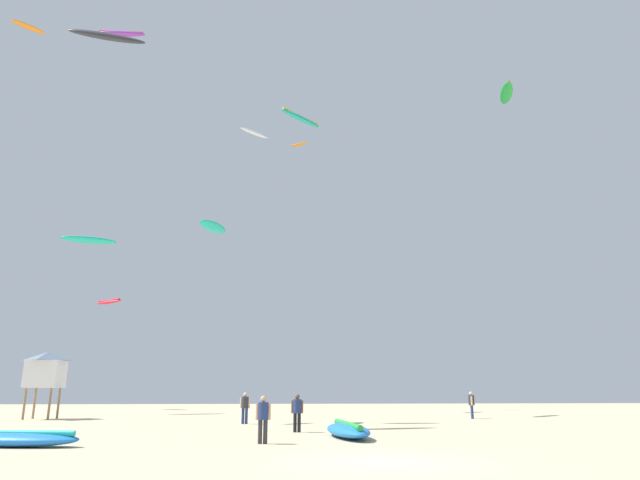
{
  "coord_description": "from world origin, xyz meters",
  "views": [
    {
      "loc": [
        -2.83,
        -15.38,
        1.82
      ],
      "look_at": [
        0.0,
        21.21,
        11.57
      ],
      "focal_mm": 31.57,
      "sensor_mm": 36.0,
      "label": 1
    }
  ],
  "objects_px": {
    "lifeguard_tower": "(46,369)",
    "kite_aloft_4": "(254,133)",
    "kite_aloft_1": "(299,145)",
    "kite_aloft_5": "(301,118)",
    "kite_aloft_0": "(213,227)",
    "kite_aloft_7": "(121,34)",
    "kite_aloft_2": "(107,37)",
    "kite_aloft_3": "(89,240)",
    "kite_grounded_near": "(348,430)",
    "person_left": "(297,410)",
    "kite_aloft_6": "(506,93)",
    "kite_aloft_9": "(28,27)",
    "person_foreground": "(263,416)",
    "person_right": "(245,405)",
    "kite_grounded_mid": "(16,439)",
    "person_midground": "(471,403)",
    "kite_aloft_8": "(109,302)"
  },
  "relations": [
    {
      "from": "person_right",
      "to": "kite_aloft_7",
      "type": "relative_size",
      "value": 0.5
    },
    {
      "from": "kite_aloft_9",
      "to": "kite_grounded_near",
      "type": "bearing_deg",
      "value": -31.76
    },
    {
      "from": "kite_grounded_near",
      "to": "lifeguard_tower",
      "type": "bearing_deg",
      "value": 138.93
    },
    {
      "from": "kite_aloft_0",
      "to": "kite_aloft_2",
      "type": "relative_size",
      "value": 0.58
    },
    {
      "from": "person_foreground",
      "to": "kite_aloft_5",
      "type": "relative_size",
      "value": 0.39
    },
    {
      "from": "kite_aloft_8",
      "to": "person_foreground",
      "type": "bearing_deg",
      "value": -65.84
    },
    {
      "from": "person_left",
      "to": "kite_grounded_near",
      "type": "bearing_deg",
      "value": -141.71
    },
    {
      "from": "lifeguard_tower",
      "to": "kite_aloft_7",
      "type": "xyz_separation_m",
      "value": [
        3.34,
        -2.6,
        23.06
      ]
    },
    {
      "from": "person_left",
      "to": "kite_grounded_mid",
      "type": "distance_m",
      "value": 11.05
    },
    {
      "from": "kite_aloft_2",
      "to": "kite_aloft_3",
      "type": "xyz_separation_m",
      "value": [
        -5.19,
        16.02,
        -8.72
      ]
    },
    {
      "from": "kite_aloft_0",
      "to": "kite_aloft_9",
      "type": "relative_size",
      "value": 1.25
    },
    {
      "from": "person_midground",
      "to": "kite_aloft_3",
      "type": "bearing_deg",
      "value": 173.6
    },
    {
      "from": "person_midground",
      "to": "person_left",
      "type": "height_order",
      "value": "person_midground"
    },
    {
      "from": "lifeguard_tower",
      "to": "kite_aloft_6",
      "type": "bearing_deg",
      "value": 7.42
    },
    {
      "from": "person_right",
      "to": "kite_aloft_5",
      "type": "distance_m",
      "value": 25.44
    },
    {
      "from": "person_right",
      "to": "kite_aloft_6",
      "type": "height_order",
      "value": "kite_aloft_6"
    },
    {
      "from": "person_right",
      "to": "kite_aloft_6",
      "type": "xyz_separation_m",
      "value": [
        21.21,
        10.48,
        25.82
      ]
    },
    {
      "from": "person_foreground",
      "to": "lifeguard_tower",
      "type": "relative_size",
      "value": 0.38
    },
    {
      "from": "person_midground",
      "to": "kite_aloft_1",
      "type": "xyz_separation_m",
      "value": [
        -10.53,
        18.47,
        26.02
      ]
    },
    {
      "from": "person_foreground",
      "to": "kite_aloft_0",
      "type": "height_order",
      "value": "kite_aloft_0"
    },
    {
      "from": "kite_grounded_near",
      "to": "person_midground",
      "type": "bearing_deg",
      "value": 54.7
    },
    {
      "from": "kite_aloft_5",
      "to": "kite_aloft_9",
      "type": "bearing_deg",
      "value": -159.55
    },
    {
      "from": "kite_aloft_4",
      "to": "kite_aloft_7",
      "type": "relative_size",
      "value": 0.93
    },
    {
      "from": "kite_aloft_7",
      "to": "kite_aloft_5",
      "type": "bearing_deg",
      "value": 29.35
    },
    {
      "from": "kite_aloft_0",
      "to": "kite_aloft_7",
      "type": "bearing_deg",
      "value": 165.41
    },
    {
      "from": "kite_aloft_3",
      "to": "kite_aloft_6",
      "type": "xyz_separation_m",
      "value": [
        35.41,
        -4.23,
        12.87
      ]
    },
    {
      "from": "kite_aloft_0",
      "to": "kite_aloft_1",
      "type": "bearing_deg",
      "value": 74.22
    },
    {
      "from": "kite_aloft_6",
      "to": "kite_aloft_5",
      "type": "bearing_deg",
      "value": 179.15
    },
    {
      "from": "kite_aloft_4",
      "to": "kite_aloft_1",
      "type": "bearing_deg",
      "value": 48.49
    },
    {
      "from": "kite_aloft_4",
      "to": "kite_aloft_9",
      "type": "height_order",
      "value": "kite_aloft_9"
    },
    {
      "from": "kite_grounded_mid",
      "to": "kite_aloft_5",
      "type": "relative_size",
      "value": 1.09
    },
    {
      "from": "lifeguard_tower",
      "to": "kite_aloft_4",
      "type": "height_order",
      "value": "kite_aloft_4"
    },
    {
      "from": "person_foreground",
      "to": "kite_aloft_7",
      "type": "bearing_deg",
      "value": 33.38
    },
    {
      "from": "kite_aloft_3",
      "to": "kite_aloft_5",
      "type": "xyz_separation_m",
      "value": [
        17.52,
        -3.97,
        9.88
      ]
    },
    {
      "from": "kite_grounded_near",
      "to": "kite_aloft_7",
      "type": "distance_m",
      "value": 32.08
    },
    {
      "from": "person_midground",
      "to": "kite_aloft_5",
      "type": "height_order",
      "value": "kite_aloft_5"
    },
    {
      "from": "kite_aloft_6",
      "to": "kite_aloft_7",
      "type": "bearing_deg",
      "value": -167.13
    },
    {
      "from": "lifeguard_tower",
      "to": "kite_aloft_7",
      "type": "distance_m",
      "value": 23.44
    },
    {
      "from": "person_right",
      "to": "kite_aloft_3",
      "type": "bearing_deg",
      "value": 44.83
    },
    {
      "from": "kite_aloft_7",
      "to": "person_left",
      "type": "bearing_deg",
      "value": -38.22
    },
    {
      "from": "kite_aloft_1",
      "to": "kite_aloft_8",
      "type": "relative_size",
      "value": 0.59
    },
    {
      "from": "person_midground",
      "to": "kite_aloft_7",
      "type": "height_order",
      "value": "kite_aloft_7"
    },
    {
      "from": "kite_aloft_1",
      "to": "kite_aloft_5",
      "type": "distance_m",
      "value": 12.66
    },
    {
      "from": "kite_aloft_4",
      "to": "person_left",
      "type": "bearing_deg",
      "value": -81.82
    },
    {
      "from": "person_left",
      "to": "kite_aloft_2",
      "type": "relative_size",
      "value": 0.35
    },
    {
      "from": "kite_aloft_1",
      "to": "kite_aloft_5",
      "type": "bearing_deg",
      "value": -91.72
    },
    {
      "from": "person_right",
      "to": "kite_grounded_near",
      "type": "bearing_deg",
      "value": -153.37
    },
    {
      "from": "kite_aloft_4",
      "to": "kite_aloft_5",
      "type": "bearing_deg",
      "value": -59.57
    },
    {
      "from": "person_right",
      "to": "kite_aloft_8",
      "type": "height_order",
      "value": "kite_aloft_8"
    },
    {
      "from": "person_midground",
      "to": "person_left",
      "type": "xyz_separation_m",
      "value": [
        -11.61,
        -10.81,
        -0.03
      ]
    }
  ]
}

